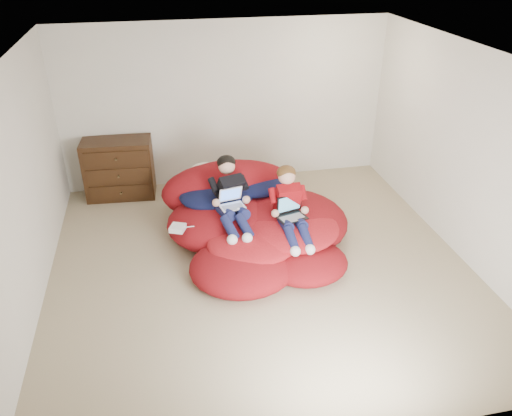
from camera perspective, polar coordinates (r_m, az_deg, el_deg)
The scene contains 9 objects.
room_shell at distance 6.03m, azimuth 0.49°, elevation -4.86°, with size 5.10×5.10×2.77m.
dresser at distance 7.80m, azimuth -15.37°, elevation 4.36°, with size 1.04×0.60×0.90m.
beanbag_pile at distance 6.53m, azimuth -0.23°, elevation -1.51°, with size 2.42×2.48×0.91m.
cream_pillow at distance 7.03m, azimuth -5.91°, elevation 4.02°, with size 0.46×0.29×0.29m, color white.
older_boy at distance 6.28m, azimuth -2.94°, elevation 1.67°, with size 0.41×1.11×0.74m.
younger_boy at distance 6.13m, azimuth 3.93°, elevation 0.43°, with size 0.33×0.99×0.77m.
laptop_white at distance 6.25m, azimuth -2.81°, elevation 0.79°, with size 0.33×0.33×0.22m.
laptop_black at distance 6.14m, azimuth 3.99°, elevation -0.36°, with size 0.40×0.35×0.26m.
power_adapter at distance 6.15m, azimuth -8.94°, elevation -2.28°, with size 0.17×0.17×0.06m, color white.
Camera 1 is at (-1.07, -4.87, 3.61)m, focal length 35.00 mm.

